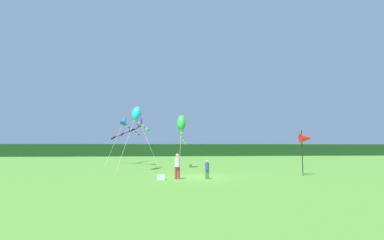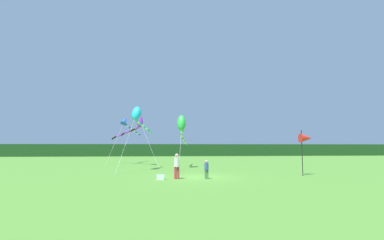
% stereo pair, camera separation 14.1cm
% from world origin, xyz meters
% --- Properties ---
extents(ground_plane, '(120.00, 120.00, 0.00)m').
position_xyz_m(ground_plane, '(0.00, 0.00, 0.00)').
color(ground_plane, '#4C842D').
extents(distant_treeline, '(108.00, 2.15, 2.69)m').
position_xyz_m(distant_treeline, '(0.00, 45.00, 1.35)').
color(distant_treeline, '#193D19').
rests_on(distant_treeline, ground).
extents(person_adult, '(0.36, 0.36, 1.65)m').
position_xyz_m(person_adult, '(-1.73, -0.97, 0.92)').
color(person_adult, '#B23338').
rests_on(person_adult, ground).
extents(person_child, '(0.27, 0.27, 1.22)m').
position_xyz_m(person_child, '(0.24, -1.06, 0.68)').
color(person_child, '#3F724C').
rests_on(person_child, ground).
extents(cooler_box, '(0.49, 0.32, 0.32)m').
position_xyz_m(cooler_box, '(-2.78, -1.27, 0.16)').
color(cooler_box, silver).
rests_on(cooler_box, ground).
extents(banner_flag_pole, '(0.90, 0.70, 3.35)m').
position_xyz_m(banner_flag_pole, '(7.92, 0.30, 2.72)').
color(banner_flag_pole, black).
rests_on(banner_flag_pole, ground).
extents(kite_blue, '(3.06, 9.58, 6.15)m').
position_xyz_m(kite_blue, '(-7.24, 16.98, 5.17)').
color(kite_blue, '#B2B2B2').
rests_on(kite_blue, ground).
extents(kite_green, '(1.57, 8.21, 5.42)m').
position_xyz_m(kite_green, '(-0.76, 8.75, 4.26)').
color(kite_green, '#B2B2B2').
rests_on(kite_green, ground).
extents(kite_purple, '(6.21, 7.80, 6.08)m').
position_xyz_m(kite_purple, '(-5.73, 13.51, 4.83)').
color(kite_purple, '#B2B2B2').
rests_on(kite_purple, ground).
extents(kite_cyan, '(2.50, 7.36, 5.86)m').
position_xyz_m(kite_cyan, '(-4.93, 6.05, 4.89)').
color(kite_cyan, '#B2B2B2').
rests_on(kite_cyan, ground).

